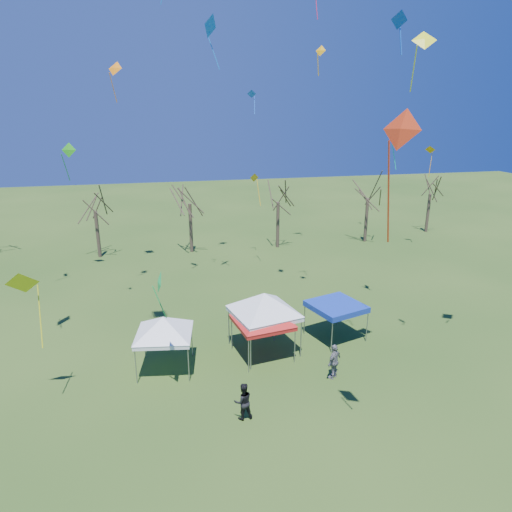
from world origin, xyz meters
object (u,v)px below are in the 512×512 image
(person_grey, at_px, (334,361))
(tree_2, at_px, (189,186))
(tent_white_west, at_px, (163,320))
(tent_white_mid, at_px, (264,297))
(tree_4, at_px, (369,182))
(person_dark, at_px, (243,401))
(tree_3, at_px, (278,186))
(tent_blue, at_px, (336,307))
(tree_1, at_px, (93,194))
(tree_5, at_px, (432,180))
(tent_red, at_px, (263,308))

(person_grey, bearing_deg, tree_2, -116.10)
(tent_white_west, relative_size, tent_white_mid, 0.86)
(tree_4, height_order, person_dark, tree_4)
(tree_3, height_order, tent_blue, tree_3)
(person_dark, bearing_deg, tree_3, -113.38)
(tent_white_west, bearing_deg, tree_1, 103.96)
(tree_1, distance_m, tent_blue, 24.96)
(tree_3, xyz_separation_m, person_grey, (-3.45, -22.93, -5.15))
(tree_2, bearing_deg, tree_5, 3.70)
(tree_4, relative_size, tent_white_mid, 1.78)
(person_dark, bearing_deg, tree_5, -138.69)
(person_dark, bearing_deg, tent_white_mid, -117.11)
(tree_3, distance_m, tent_blue, 19.46)
(tent_white_mid, relative_size, tent_blue, 1.29)
(tent_white_mid, xyz_separation_m, tent_red, (-0.22, -0.53, -0.40))
(tent_blue, distance_m, person_dark, 9.16)
(tent_white_mid, bearing_deg, tent_blue, 6.61)
(tree_4, relative_size, tent_blue, 2.29)
(tent_white_mid, bearing_deg, tent_white_west, -172.67)
(tree_3, relative_size, person_grey, 4.26)
(tree_2, xyz_separation_m, person_dark, (-0.11, -25.36, -5.44))
(tent_red, distance_m, person_dark, 5.80)
(tree_3, distance_m, tree_4, 9.32)
(tent_white_west, height_order, tent_white_mid, tent_white_mid)
(tree_1, distance_m, tent_red, 23.25)
(tree_1, distance_m, person_dark, 27.39)
(tree_4, xyz_separation_m, person_dark, (-17.84, -24.99, -5.20))
(tree_2, relative_size, tent_white_mid, 1.84)
(tree_1, bearing_deg, person_grey, -60.44)
(tree_4, height_order, tent_white_mid, tree_4)
(tree_1, xyz_separation_m, tree_2, (8.40, -0.27, 0.50))
(tree_2, distance_m, tent_blue, 20.84)
(tent_blue, bearing_deg, tent_white_west, -172.99)
(tent_blue, height_order, person_grey, tent_blue)
(tent_white_mid, relative_size, tent_red, 1.13)
(tree_1, bearing_deg, tent_white_west, -76.04)
(tree_2, distance_m, tent_red, 20.71)
(tree_3, distance_m, tent_white_west, 23.51)
(tent_red, distance_m, person_grey, 4.60)
(tent_white_west, bearing_deg, tree_3, 60.01)
(tent_white_west, height_order, person_grey, tent_white_west)
(tree_2, distance_m, tree_5, 26.15)
(tent_white_west, height_order, tent_blue, tent_white_west)
(tent_white_west, distance_m, person_dark, 6.09)
(tent_white_mid, bearing_deg, tree_5, 41.96)
(tree_1, height_order, person_dark, tree_1)
(tree_1, relative_size, person_dark, 4.41)
(tree_4, relative_size, tent_white_west, 2.06)
(tree_3, relative_size, tent_red, 2.01)
(tent_red, relative_size, person_grey, 2.12)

